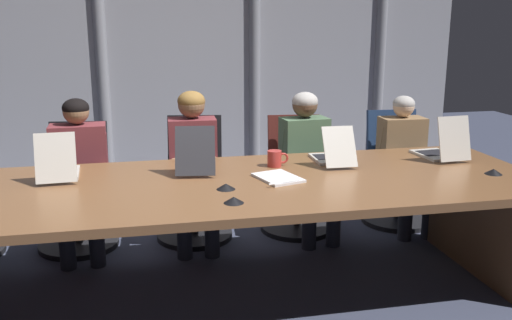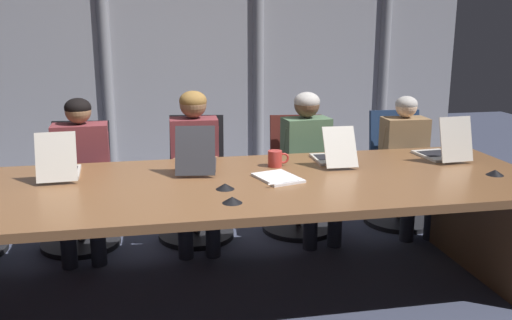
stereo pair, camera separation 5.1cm
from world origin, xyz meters
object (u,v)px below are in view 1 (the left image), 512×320
at_px(spiral_notepad, 278,178).
at_px(office_chair_right_mid, 296,188).
at_px(office_chair_center, 195,194).
at_px(laptop_right_mid, 332,155).
at_px(person_right_mid, 308,156).
at_px(conference_mic_right_side, 226,186).
at_px(office_chair_left_mid, 78,202).
at_px(laptop_left_mid, 59,168).
at_px(person_right_end, 405,156).
at_px(person_center, 194,159).
at_px(conference_mic_left_side, 234,200).
at_px(person_left_mid, 79,168).
at_px(conference_mic_middle, 494,171).
at_px(laptop_center, 196,161).
at_px(office_chair_right_end, 396,182).
at_px(laptop_right_end, 441,150).
at_px(coffee_mug_near, 275,159).

bearing_deg(spiral_notepad, office_chair_right_mid, 51.27).
xyz_separation_m(office_chair_center, spiral_notepad, (0.42, -1.06, 0.40)).
distance_m(laptop_right_mid, spiral_notepad, 0.57).
bearing_deg(laptop_right_mid, person_right_mid, 0.78).
bearing_deg(conference_mic_right_side, office_chair_left_mid, 128.63).
bearing_deg(office_chair_right_mid, spiral_notepad, -15.36).
bearing_deg(office_chair_right_mid, office_chair_left_mid, -83.51).
height_order(laptop_left_mid, conference_mic_right_side, laptop_left_mid).
height_order(office_chair_left_mid, person_right_end, person_right_end).
bearing_deg(laptop_left_mid, person_center, -59.84).
height_order(conference_mic_left_side, spiral_notepad, conference_mic_left_side).
xyz_separation_m(laptop_left_mid, office_chair_left_mid, (0.01, 0.74, -0.46)).
relative_size(person_left_mid, spiral_notepad, 3.22).
bearing_deg(conference_mic_middle, spiral_notepad, 172.87).
distance_m(person_left_mid, person_right_end, 2.56).
relative_size(laptop_right_mid, person_left_mid, 0.39).
xyz_separation_m(laptop_center, office_chair_right_end, (1.78, 0.72, -0.45)).
relative_size(laptop_center, conference_mic_middle, 4.60).
relative_size(office_chair_center, conference_mic_left_side, 8.63).
distance_m(laptop_left_mid, person_right_end, 2.69).
distance_m(laptop_left_mid, person_left_mid, 0.61).
bearing_deg(person_left_mid, person_right_end, 88.05).
xyz_separation_m(laptop_left_mid, conference_mic_left_side, (0.98, -0.72, -0.04)).
relative_size(office_chair_right_end, conference_mic_right_side, 8.53).
xyz_separation_m(conference_mic_left_side, conference_mic_right_side, (-0.00, 0.26, 0.00)).
bearing_deg(conference_mic_right_side, person_left_mid, 131.05).
bearing_deg(laptop_right_end, conference_mic_right_side, 100.47).
bearing_deg(laptop_right_end, office_chair_right_end, -8.59).
distance_m(office_chair_right_mid, person_right_end, 0.93).
bearing_deg(laptop_right_end, person_center, 65.43).
height_order(person_left_mid, coffee_mug_near, person_left_mid).
xyz_separation_m(laptop_right_end, person_right_mid, (-0.79, 0.61, -0.15)).
height_order(person_right_end, coffee_mug_near, person_right_end).
bearing_deg(office_chair_left_mid, person_left_mid, 25.19).
bearing_deg(laptop_center, person_right_end, -64.70).
bearing_deg(office_chair_left_mid, person_right_mid, 92.60).
height_order(person_left_mid, conference_mic_right_side, person_left_mid).
bearing_deg(person_left_mid, laptop_left_mid, -7.73).
distance_m(office_chair_left_mid, conference_mic_left_side, 1.80).
distance_m(office_chair_left_mid, person_right_end, 2.63).
xyz_separation_m(laptop_center, office_chair_center, (0.05, 0.72, -0.45)).
height_order(person_right_mid, conference_mic_left_side, person_right_mid).
distance_m(office_chair_center, conference_mic_left_side, 1.52).
xyz_separation_m(laptop_center, conference_mic_left_side, (0.12, -0.74, -0.04)).
bearing_deg(conference_mic_middle, office_chair_left_mid, 155.32).
bearing_deg(office_chair_left_mid, coffee_mug_near, 68.86).
height_order(office_chair_right_mid, conference_mic_right_side, office_chair_right_mid).
bearing_deg(office_chair_right_end, conference_mic_right_side, -50.37).
height_order(laptop_center, office_chair_right_end, laptop_center).
bearing_deg(conference_mic_right_side, conference_mic_middle, -0.89).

